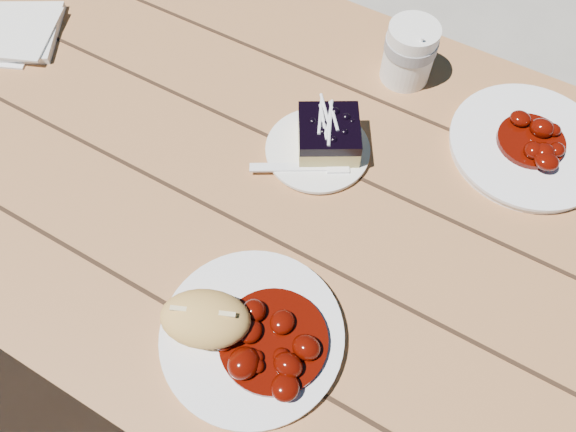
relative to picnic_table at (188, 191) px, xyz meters
The scene contains 12 objects.
ground 0.59m from the picnic_table, 90.00° to the left, with size 60.00×60.00×0.00m, color gray.
picnic_table is the anchor object (origin of this frame).
main_plate 0.40m from the picnic_table, 37.29° to the right, with size 0.24×0.24×0.02m, color white.
goulash_stew 0.43m from the picnic_table, 34.00° to the right, with size 0.14×0.14×0.04m, color #520A02, non-canonical shape.
bread_roll 0.40m from the picnic_table, 45.68° to the right, with size 0.12×0.08×0.06m, color #DEAB55.
dessert_plate 0.29m from the picnic_table, 22.60° to the left, with size 0.16×0.16×0.01m, color white.
blueberry_cake 0.32m from the picnic_table, 24.86° to the left, with size 0.13×0.13×0.05m.
fork_dessert 0.27m from the picnic_table, 10.37° to the left, with size 0.03×0.16×0.01m, color white, non-canonical shape.
coffee_cup 0.47m from the picnic_table, 49.04° to the left, with size 0.08×0.08×0.11m, color white.
napkin_stack 0.43m from the picnic_table, behind, with size 0.15×0.15×0.01m, color white.
second_plate 0.60m from the picnic_table, 27.50° to the left, with size 0.25×0.25×0.02m, color white.
second_stew 0.61m from the picnic_table, 27.50° to the left, with size 0.11×0.11×0.04m, color #520A02, non-canonical shape.
Camera 1 is at (0.45, -0.40, 1.48)m, focal length 35.00 mm.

